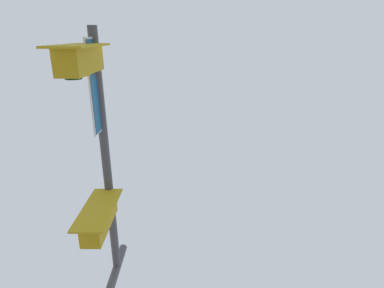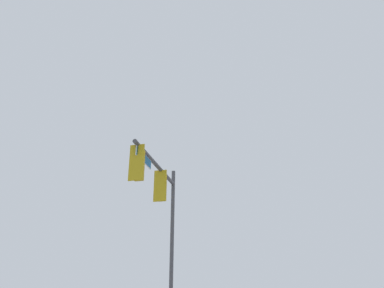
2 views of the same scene
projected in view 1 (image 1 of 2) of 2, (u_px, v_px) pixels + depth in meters
signal_pole_near at (86, 220)px, 4.36m from camera, size 4.74×0.72×7.28m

